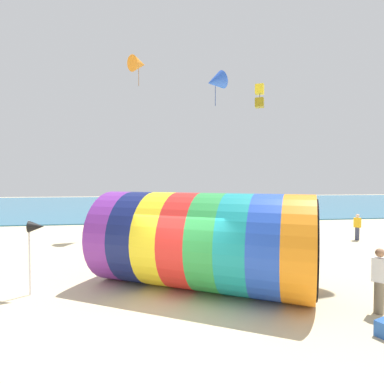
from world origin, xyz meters
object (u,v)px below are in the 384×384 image
at_px(kite_yellow_box, 260,96).
at_px(bystander_near_water, 357,227).
at_px(bystander_mid_beach, 131,225).
at_px(giant_inflatable_tube, 201,241).
at_px(kite_orange_delta, 139,64).
at_px(kite_blue_delta, 215,81).
at_px(beach_flag, 36,229).
at_px(kite_handler, 379,280).

bearing_deg(kite_yellow_box, bystander_near_water, -2.47).
xyz_separation_m(bystander_near_water, bystander_mid_beach, (-13.27, 1.98, 0.08)).
distance_m(giant_inflatable_tube, bystander_near_water, 12.39).
relative_size(giant_inflatable_tube, kite_yellow_box, 5.67).
xyz_separation_m(kite_orange_delta, kite_blue_delta, (4.10, -4.87, -2.51)).
bearing_deg(bystander_near_water, kite_yellow_box, 177.53).
bearing_deg(bystander_near_water, kite_orange_delta, 161.52).
bearing_deg(beach_flag, giant_inflatable_tube, -1.80).
distance_m(kite_orange_delta, bystander_near_water, 17.11).
distance_m(kite_handler, kite_blue_delta, 11.79).
distance_m(kite_yellow_box, bystander_near_water, 9.63).
xyz_separation_m(kite_handler, kite_blue_delta, (-2.58, 8.44, 7.82)).
xyz_separation_m(kite_blue_delta, beach_flag, (-6.91, -5.76, -6.68)).
relative_size(bystander_near_water, bystander_mid_beach, 0.92).
bearing_deg(kite_yellow_box, kite_orange_delta, 149.42).
height_order(giant_inflatable_tube, kite_orange_delta, kite_orange_delta).
bearing_deg(kite_yellow_box, bystander_mid_beach, 166.64).
xyz_separation_m(kite_blue_delta, bystander_mid_beach, (-4.52, 2.55, -7.85)).
bearing_deg(bystander_near_water, giant_inflatable_tube, -148.35).
bearing_deg(bystander_mid_beach, giant_inflatable_tube, -72.02).
bearing_deg(kite_orange_delta, kite_blue_delta, -49.90).
bearing_deg(bystander_mid_beach, kite_yellow_box, -13.36).
bearing_deg(beach_flag, bystander_near_water, 21.99).
relative_size(giant_inflatable_tube, kite_handler, 4.37).
distance_m(kite_orange_delta, bystander_mid_beach, 10.62).
relative_size(kite_handler, kite_blue_delta, 0.93).
bearing_deg(giant_inflatable_tube, kite_orange_delta, 102.19).
height_order(bystander_near_water, beach_flag, beach_flag).
bearing_deg(bystander_near_water, beach_flag, -158.01).
relative_size(kite_orange_delta, bystander_mid_beach, 1.21).
distance_m(kite_blue_delta, bystander_near_water, 11.82).
xyz_separation_m(kite_yellow_box, bystander_near_water, (6.02, -0.26, -7.51)).
relative_size(bystander_mid_beach, beach_flag, 0.74).
xyz_separation_m(kite_yellow_box, kite_blue_delta, (-2.73, -0.83, 0.42)).
height_order(kite_orange_delta, beach_flag, kite_orange_delta).
xyz_separation_m(bystander_near_water, beach_flag, (-15.67, -6.33, 1.25)).
distance_m(kite_orange_delta, beach_flag, 14.33).
bearing_deg(giant_inflatable_tube, beach_flag, 178.20).
relative_size(kite_blue_delta, bystander_mid_beach, 1.11).
relative_size(giant_inflatable_tube, kite_orange_delta, 3.71).
relative_size(giant_inflatable_tube, bystander_mid_beach, 4.50).
distance_m(kite_handler, bystander_mid_beach, 13.09).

